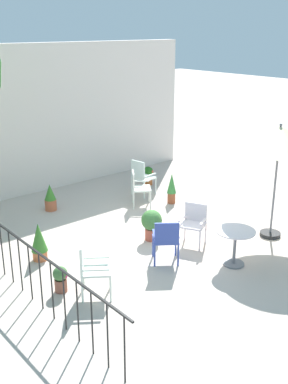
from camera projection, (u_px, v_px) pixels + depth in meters
ground_plane at (155, 241)px, 9.90m from camera, size 60.00×60.00×0.00m
villa_facade at (44, 119)px, 12.53m from camera, size 9.35×0.30×3.90m
terrace_railing at (19, 255)px, 7.83m from camera, size 0.03×6.12×1.01m
patio_umbrella_0 at (280, 138)px, 9.42m from camera, size 2.07×2.07×2.46m
cafe_table_0 at (235, 241)px, 8.77m from camera, size 0.74×0.74×0.71m
patio_chair_0 at (141, 175)px, 12.40m from camera, size 0.56×0.54×0.98m
patio_chair_1 at (138, 186)px, 11.67m from camera, size 0.66×0.67×0.90m
patio_chair_2 at (166, 238)px, 8.82m from camera, size 0.65×0.64×0.89m
patio_chair_3 at (194, 221)px, 9.61m from camera, size 0.61×0.64×0.87m
patio_chair_4 at (91, 266)px, 7.73m from camera, size 0.68×0.67×0.97m
potted_plant_2 at (50, 198)px, 11.46m from camera, size 0.29×0.29×0.67m
potted_plant_3 at (148, 175)px, 13.31m from camera, size 0.29×0.30×0.53m
potted_plant_4 at (60, 278)px, 7.95m from camera, size 0.25×0.25×0.47m
potted_plant_5 at (152, 223)px, 9.84m from camera, size 0.44×0.44×0.67m
potted_plant_6 at (39, 241)px, 8.99m from camera, size 0.32×0.32×0.76m
potted_plant_7 at (172, 187)px, 11.88m from camera, size 0.24×0.24×0.79m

